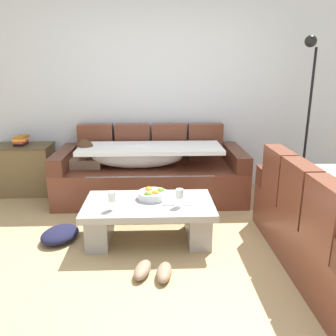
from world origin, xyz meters
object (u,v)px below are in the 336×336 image
Objects in this scene: couch_along_wall at (148,172)px; open_magazine at (177,201)px; coffee_table at (149,216)px; crumpled_garment at (60,234)px; pair_of_shoes at (153,271)px; fruit_bowl at (153,194)px; wine_glass_near_left at (112,197)px; wine_glass_near_right at (180,194)px; floor_lamp at (307,107)px; side_cabinet at (25,169)px; book_stack_on_cabinet at (21,140)px.

couch_along_wall reaches higher than open_magazine.
crumpled_garment is (-0.85, 0.02, -0.18)m from coffee_table.
fruit_bowl is at bearing 90.30° from pair_of_shoes.
fruit_bowl is 1.00× the size of open_magazine.
fruit_bowl is 1.69× the size of wine_glass_near_left.
wine_glass_near_right is at bearing -76.28° from couch_along_wall.
coffee_table is at bearing -1.13° from crumpled_garment.
floor_lamp is 3.24m from crumpled_garment.
wine_glass_near_left is 0.60m from wine_glass_near_right.
couch_along_wall reaches higher than wine_glass_near_right.
couch_along_wall reaches higher than pair_of_shoes.
couch_along_wall is at bearing 91.25° from coffee_table.
fruit_bowl is at bearing -148.92° from floor_lamp.
wine_glass_near_right is at bearing 4.76° from wine_glass_near_left.
pair_of_shoes is at bearing -87.90° from couch_along_wall.
side_cabinet is (-1.66, 1.26, -0.10)m from fruit_bowl.
open_magazine is (0.26, 0.02, 0.15)m from coffee_table.
crumpled_garment is (-0.88, -0.08, -0.36)m from fruit_bowl.
couch_along_wall is 5.70× the size of crumpled_garment.
wine_glass_near_left is 0.71m from crumpled_garment.
wine_glass_near_left is 2.01m from side_cabinet.
open_magazine is at bearing -143.92° from floor_lamp.
coffee_table is 0.44m from wine_glass_near_left.
crumpled_garment is at bearing -59.97° from side_cabinet.
pair_of_shoes is (-0.22, -0.63, -0.34)m from open_magazine.
book_stack_on_cabinet is (-1.89, 1.34, 0.32)m from open_magazine.
couch_along_wall is at bearing -176.46° from floor_lamp.
book_stack_on_cabinet is at bearing 130.93° from wine_glass_near_left.
coffee_table is 7.23× the size of wine_glass_near_right.
couch_along_wall reaches higher than book_stack_on_cabinet.
wine_glass_near_right is (0.28, -0.11, 0.26)m from coffee_table.
fruit_bowl reaches higher than pair_of_shoes.
fruit_bowl is 0.70× the size of crumpled_garment.
open_magazine is 2.31m from side_cabinet.
fruit_bowl is 0.14× the size of floor_lamp.
coffee_table is 4.29× the size of fruit_bowl.
floor_lamp reaches higher than coffee_table.
crumpled_garment is (-2.80, -1.23, -1.06)m from floor_lamp.
coffee_table is at bearing -39.87° from side_cabinet.
side_cabinet reaches higher than coffee_table.
couch_along_wall is 1.41m from crumpled_garment.
crumpled_garment is at bearing 161.62° from wine_glass_near_left.
wine_glass_near_right reaches higher than fruit_bowl.
coffee_table is 0.21m from fruit_bowl.
book_stack_on_cabinet is (-1.31, 1.52, 0.21)m from wine_glass_near_left.
crumpled_garment is (-0.53, 0.18, -0.44)m from wine_glass_near_left.
pair_of_shoes is 1.09m from crumpled_garment.
book_stack_on_cabinet is at bearing 120.32° from crumpled_garment.
crumpled_garment is at bearing -179.14° from open_magazine.
side_cabinet is 1.57m from crumpled_garment.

